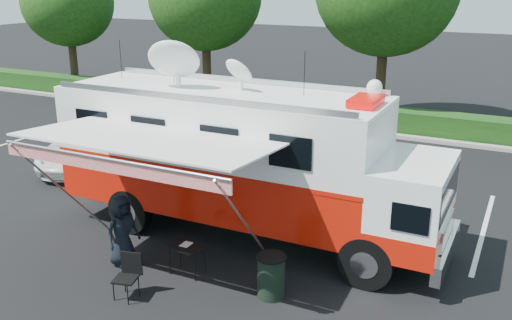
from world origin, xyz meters
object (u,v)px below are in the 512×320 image
(folding_table, at_px, (187,248))
(trash_bin, at_px, (271,276))
(white_suv, at_px, (88,164))
(command_truck, at_px, (244,160))

(folding_table, distance_m, trash_bin, 2.10)
(white_suv, height_order, folding_table, same)
(command_truck, height_order, folding_table, command_truck)
(command_truck, xyz_separation_m, white_suv, (-7.70, 2.66, -2.04))
(white_suv, xyz_separation_m, trash_bin, (9.60, -5.10, 0.47))
(folding_table, bearing_deg, white_suv, 145.98)
(white_suv, distance_m, trash_bin, 10.88)
(command_truck, distance_m, trash_bin, 3.46)
(white_suv, distance_m, folding_table, 9.07)
(command_truck, xyz_separation_m, trash_bin, (1.89, -2.44, -1.57))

